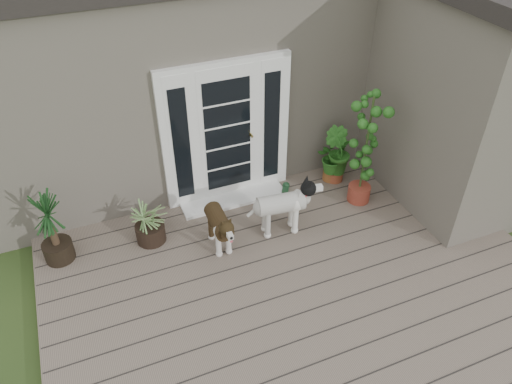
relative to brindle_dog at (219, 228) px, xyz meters
name	(u,v)px	position (x,y,z in m)	size (l,w,h in m)	color
deck	(305,291)	(0.72, -1.12, -0.38)	(6.20, 4.60, 0.12)	#6B5B4C
house_main	(196,55)	(0.72, 3.13, 1.11)	(7.40, 4.00, 3.10)	#665E54
house_wing	(460,105)	(3.62, -0.02, 1.11)	(1.60, 2.40, 3.10)	#665E54
door_unit	(227,133)	(0.52, 1.08, 0.75)	(1.90, 0.14, 2.15)	white
door_step	(234,199)	(0.52, 0.88, -0.30)	(1.60, 0.40, 0.05)	white
brindle_dog	(219,228)	(0.00, 0.00, 0.00)	(0.33, 0.77, 0.64)	#3F2C17
white_dog	(281,211)	(0.88, -0.03, 0.04)	(0.37, 0.86, 0.72)	white
spider_plant	(149,220)	(-0.83, 0.47, 0.04)	(0.67, 0.67, 0.71)	#A8BB73
yucca	(51,228)	(-2.03, 0.58, 0.21)	(0.73, 0.73, 1.05)	black
herb_a	(331,163)	(2.15, 0.79, -0.01)	(0.49, 0.49, 0.62)	#23661D
herb_b	(336,162)	(2.20, 0.76, 0.02)	(0.46, 0.46, 0.69)	#2C641C
herb_c	(381,158)	(2.99, 0.66, -0.05)	(0.35, 0.35, 0.54)	#1A4D16
sapling	(366,150)	(2.28, 0.16, 0.57)	(0.52, 0.52, 1.78)	#2A621C
clog_left	(291,203)	(1.26, 0.41, -0.27)	(0.16, 0.34, 0.10)	#153516
clog_right	(285,189)	(1.35, 0.78, -0.28)	(0.13, 0.28, 0.08)	#15361D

